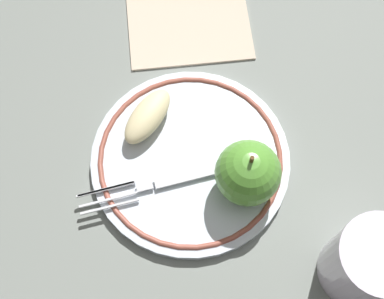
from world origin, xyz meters
TOP-DOWN VIEW (x-y plane):
  - ground_plane at (0.00, 0.00)m, footprint 2.00×2.00m
  - plate at (0.00, -0.01)m, footprint 0.22×0.22m
  - apple_red_whole at (0.04, -0.06)m, footprint 0.07×0.07m
  - apple_slice_front at (-0.02, 0.05)m, footprint 0.08×0.07m
  - fork at (-0.04, -0.02)m, footprint 0.18×0.06m
  - drinking_glass at (0.10, -0.19)m, footprint 0.08×0.08m
  - napkin_folded at (0.08, 0.17)m, footprint 0.19×0.18m

SIDE VIEW (x-z plane):
  - ground_plane at x=0.00m, z-range 0.00..0.00m
  - napkin_folded at x=0.08m, z-range 0.00..0.01m
  - plate at x=0.00m, z-range 0.00..0.01m
  - fork at x=-0.04m, z-range 0.01..0.02m
  - apple_slice_front at x=-0.02m, z-range 0.01..0.04m
  - drinking_glass at x=0.10m, z-range 0.00..0.09m
  - apple_red_whole at x=0.04m, z-range 0.01..0.09m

